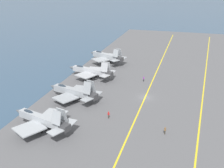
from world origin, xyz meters
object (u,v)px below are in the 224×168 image
parked_jet_second (73,92)px  parked_jet_third (91,71)px  parked_jet_fourth (106,56)px  crew_red_vest (109,115)px  crew_brown_vest (165,130)px  parked_jet_nearest (42,119)px  crew_purple_vest (144,79)px

parked_jet_second → parked_jet_third: 17.27m
parked_jet_third → parked_jet_fourth: size_ratio=1.03×
parked_jet_third → crew_red_vest: (-24.98, -13.63, -1.52)m
crew_brown_vest → crew_red_vest: crew_red_vest is taller
crew_brown_vest → crew_red_vest: (3.42, 13.59, 0.02)m
parked_jet_second → crew_red_vest: 14.62m
parked_jet_second → crew_red_vest: size_ratio=8.88×
parked_jet_nearest → parked_jet_second: (16.89, -0.02, -0.31)m
parked_jet_fourth → parked_jet_second: bearing=-177.6°
crew_purple_vest → crew_red_vest: crew_red_vest is taller
parked_jet_nearest → crew_brown_vest: bearing=-77.6°
parked_jet_fourth → parked_jet_third: bearing=-179.4°
parked_jet_second → crew_purple_vest: size_ratio=9.38×
parked_jet_third → crew_brown_vest: (-28.41, -27.22, -1.53)m
parked_jet_nearest → parked_jet_third: size_ratio=0.96×
parked_jet_fourth → crew_purple_vest: 23.45m
crew_brown_vest → parked_jet_second: bearing=66.7°
parked_jet_second → crew_purple_vest: 24.72m
crew_brown_vest → crew_purple_vest: size_ratio=1.04×
parked_jet_second → parked_jet_fourth: size_ratio=0.99×
parked_jet_nearest → crew_red_vest: size_ratio=8.88×
crew_brown_vest → parked_jet_third: bearing=43.8°
parked_jet_third → crew_purple_vest: size_ratio=9.80×
parked_jet_third → crew_red_vest: 28.50m
crew_brown_vest → crew_purple_vest: 31.71m
crew_red_vest → parked_jet_third: bearing=28.6°
parked_jet_nearest → parked_jet_fourth: 51.47m
parked_jet_third → crew_brown_vest: 39.37m
parked_jet_second → crew_brown_vest: size_ratio=9.02×
parked_jet_third → parked_jet_nearest: bearing=-177.8°
parked_jet_second → crew_brown_vest: 28.26m
parked_jet_nearest → parked_jet_second: 16.89m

